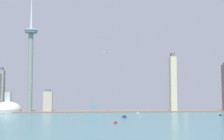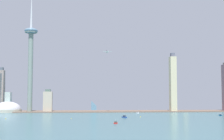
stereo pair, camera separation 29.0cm
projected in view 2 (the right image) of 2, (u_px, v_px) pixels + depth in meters
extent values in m
plane|color=#426D76|center=(125.00, 127.00, 484.28)|extent=(6000.00, 6000.00, 0.00)
cube|color=#765E4F|center=(107.00, 111.00, 917.31)|extent=(871.65, 79.79, 2.74)
cylinder|color=gray|center=(30.00, 71.00, 893.33)|extent=(13.28, 13.28, 227.24)
ellipsoid|color=slate|center=(31.00, 31.00, 902.01)|extent=(36.98, 36.98, 14.21)
torus|color=gray|center=(31.00, 32.00, 901.63)|extent=(34.27, 34.27, 2.84)
cone|color=silver|center=(32.00, 9.00, 906.72)|extent=(6.64, 6.64, 109.20)
cylinder|color=#B2AF9D|center=(7.00, 111.00, 889.00)|extent=(76.22, 76.22, 8.64)
ellipsoid|color=silver|center=(7.00, 109.00, 889.33)|extent=(72.41, 72.41, 41.76)
cube|color=#5E869F|center=(94.00, 97.00, 1008.15)|extent=(16.26, 13.36, 83.27)
cylinder|color=#4C4C51|center=(94.00, 80.00, 1012.26)|extent=(1.60, 1.60, 24.42)
cube|color=#AEC6BE|center=(8.00, 102.00, 929.02)|extent=(15.19, 23.89, 55.68)
cube|color=#B8AC96|center=(48.00, 102.00, 890.56)|extent=(24.22, 17.05, 56.92)
cube|color=#4D645A|center=(48.00, 90.00, 892.98)|extent=(14.53, 10.23, 6.28)
cube|color=gray|center=(0.00, 90.00, 988.41)|extent=(22.73, 25.73, 123.06)
cube|color=#4D5965|center=(1.00, 69.00, 993.45)|extent=(13.64, 15.44, 8.98)
cube|color=beige|center=(173.00, 84.00, 914.14)|extent=(17.05, 23.41, 156.14)
cube|color=#565869|center=(172.00, 55.00, 920.51)|extent=(10.23, 14.04, 10.58)
cube|color=#C2B99B|center=(185.00, 92.00, 1032.22)|extent=(13.17, 12.43, 116.87)
cube|color=slate|center=(185.00, 73.00, 1036.86)|extent=(7.90, 7.46, 4.75)
cube|color=navy|center=(124.00, 117.00, 680.79)|extent=(10.36, 14.71, 2.02)
cube|color=#292E40|center=(124.00, 116.00, 680.97)|extent=(5.59, 6.99, 2.84)
cube|color=white|center=(138.00, 113.00, 834.69)|extent=(6.46, 8.35, 1.80)
cube|color=#A398A1|center=(138.00, 112.00, 834.84)|extent=(3.46, 4.04, 2.10)
cube|color=#A7211F|center=(116.00, 123.00, 544.25)|extent=(7.95, 17.41, 1.47)
cube|color=#313D39|center=(116.00, 122.00, 544.38)|extent=(5.18, 7.81, 1.90)
cylinder|color=silver|center=(116.00, 120.00, 544.59)|extent=(0.24, 0.24, 3.73)
cube|color=#12507D|center=(220.00, 115.00, 743.11)|extent=(5.23, 10.20, 1.74)
cube|color=#272C45|center=(220.00, 115.00, 743.25)|extent=(3.01, 4.68, 1.87)
cylinder|color=silver|center=(220.00, 113.00, 743.55)|extent=(0.24, 0.24, 5.81)
cone|color=yellow|center=(6.00, 118.00, 641.09)|extent=(1.58, 1.58, 2.70)
cone|color=yellow|center=(71.00, 118.00, 645.97)|extent=(1.14, 1.14, 1.79)
cone|color=yellow|center=(140.00, 117.00, 697.81)|extent=(1.95, 1.95, 2.10)
cylinder|color=#AAC7BD|center=(107.00, 52.00, 840.12)|extent=(4.98, 23.03, 2.59)
sphere|color=#AAC7BD|center=(108.00, 51.00, 828.89)|extent=(2.59, 2.59, 2.59)
cube|color=#AAC7BD|center=(107.00, 52.00, 840.21)|extent=(24.20, 5.07, 0.50)
cube|color=#AAC7BD|center=(107.00, 52.00, 849.58)|extent=(8.57, 2.67, 0.40)
cube|color=#2D333D|center=(107.00, 51.00, 849.84)|extent=(0.69, 1.84, 5.00)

